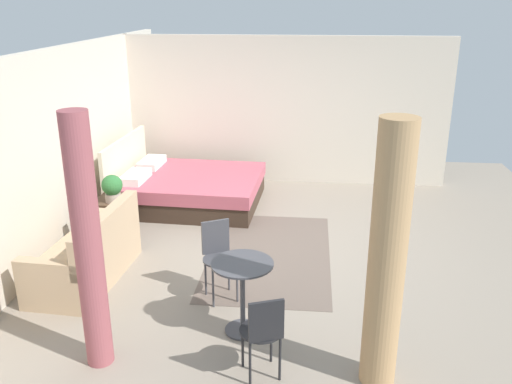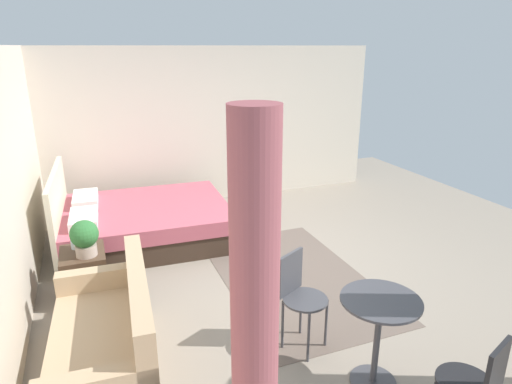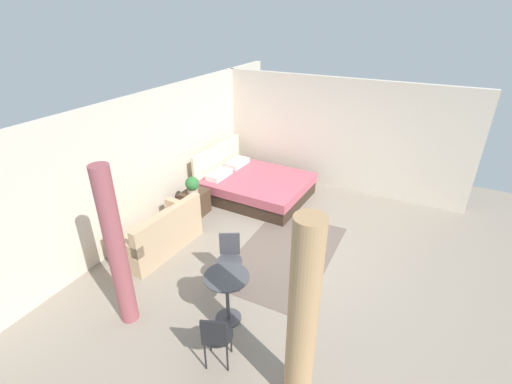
# 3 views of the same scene
# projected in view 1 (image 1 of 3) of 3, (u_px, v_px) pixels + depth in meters

# --- Properties ---
(ground_plane) EXTENTS (8.65, 8.64, 0.02)m
(ground_plane) POSITION_uv_depth(u_px,v_px,m) (272.00, 247.00, 7.25)
(ground_plane) COLOR gray
(wall_back) EXTENTS (8.65, 0.12, 2.56)m
(wall_back) POSITION_uv_depth(u_px,v_px,m) (59.00, 149.00, 7.09)
(wall_back) COLOR beige
(wall_back) RESTS_ON ground
(wall_right) EXTENTS (0.12, 5.64, 2.56)m
(wall_right) POSITION_uv_depth(u_px,v_px,m) (285.00, 111.00, 9.46)
(wall_right) COLOR beige
(wall_right) RESTS_ON ground
(area_rug) EXTENTS (2.60, 1.55, 0.01)m
(area_rug) POSITION_uv_depth(u_px,v_px,m) (270.00, 254.00, 7.02)
(area_rug) COLOR #66564C
(area_rug) RESTS_ON ground
(bed) EXTENTS (1.89, 2.28, 1.05)m
(bed) POSITION_uv_depth(u_px,v_px,m) (187.00, 188.00, 8.69)
(bed) COLOR #38281E
(bed) RESTS_ON ground
(couch) EXTENTS (1.62, 0.87, 0.86)m
(couch) POSITION_uv_depth(u_px,v_px,m) (88.00, 257.00, 6.32)
(couch) COLOR tan
(couch) RESTS_ON ground
(nightstand) EXTENTS (0.53, 0.45, 0.52)m
(nightstand) POSITION_uv_depth(u_px,v_px,m) (114.00, 216.00, 7.57)
(nightstand) COLOR #473323
(nightstand) RESTS_ON ground
(potted_plant) EXTENTS (0.28, 0.28, 0.38)m
(potted_plant) POSITION_uv_depth(u_px,v_px,m) (112.00, 187.00, 7.32)
(potted_plant) COLOR tan
(potted_plant) RESTS_ON nightstand
(vase) EXTENTS (0.11, 0.11, 0.17)m
(vase) POSITION_uv_depth(u_px,v_px,m) (112.00, 190.00, 7.57)
(vase) COLOR silver
(vase) RESTS_ON nightstand
(balcony_table) EXTENTS (0.61, 0.61, 0.76)m
(balcony_table) POSITION_uv_depth(u_px,v_px,m) (243.00, 284.00, 5.24)
(balcony_table) COLOR #3F3F44
(balcony_table) RESTS_ON ground
(cafe_chair_near_window) EXTENTS (0.49, 0.49, 0.82)m
(cafe_chair_near_window) POSITION_uv_depth(u_px,v_px,m) (263.00, 329.00, 4.57)
(cafe_chair_near_window) COLOR black
(cafe_chair_near_window) RESTS_ON ground
(cafe_chair_near_couch) EXTENTS (0.53, 0.53, 0.87)m
(cafe_chair_near_couch) POSITION_uv_depth(u_px,v_px,m) (218.00, 252.00, 5.89)
(cafe_chair_near_couch) COLOR #3F3F44
(cafe_chair_near_couch) RESTS_ON ground
(curtain_left) EXTENTS (0.31, 0.31, 2.32)m
(curtain_left) POSITION_uv_depth(u_px,v_px,m) (387.00, 260.00, 4.34)
(curtain_left) COLOR tan
(curtain_left) RESTS_ON ground
(curtain_right) EXTENTS (0.24, 0.24, 2.32)m
(curtain_right) POSITION_uv_depth(u_px,v_px,m) (88.00, 246.00, 4.58)
(curtain_right) COLOR #994C51
(curtain_right) RESTS_ON ground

